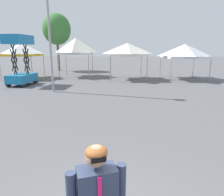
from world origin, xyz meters
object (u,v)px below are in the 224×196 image
Objects in this scene: canopy_tent_center at (22,49)px; canopy_tent_right_of_center at (76,46)px; canopy_tent_far_left at (127,49)px; tree_behind_tents_right at (57,29)px; canopy_tent_behind_right at (184,51)px; scissor_lift at (21,70)px; light_pole_near_lift at (48,7)px.

canopy_tent_right_of_center is (4.71, 1.42, 0.29)m from canopy_tent_center.
tree_behind_tents_right reaches higher than canopy_tent_far_left.
canopy_tent_right_of_center is 1.00× the size of canopy_tent_behind_right.
canopy_tent_center is 0.87× the size of canopy_tent_behind_right.
tree_behind_tents_right is (-0.21, 10.40, 3.83)m from scissor_lift.
canopy_tent_center reaches higher than canopy_tent_far_left.
canopy_tent_right_of_center reaches higher than canopy_tent_behind_right.
tree_behind_tents_right is at bearing 139.96° from canopy_tent_far_left.
canopy_tent_right_of_center is 7.69m from light_pole_near_lift.
scissor_lift is at bearing 143.35° from light_pole_near_lift.
canopy_tent_behind_right is 12.03m from light_pole_near_lift.
canopy_tent_right_of_center is at bearing 161.57° from canopy_tent_far_left.
light_pole_near_lift is at bearing -36.65° from scissor_lift.
canopy_tent_center is at bearing -101.18° from tree_behind_tents_right.
light_pole_near_lift is (-10.08, -6.03, 2.59)m from canopy_tent_behind_right.
canopy_tent_center is at bearing 112.95° from scissor_lift.
canopy_tent_behind_right is at bearing 15.67° from scissor_lift.
canopy_tent_far_left is at bearing -40.04° from tree_behind_tents_right.
light_pole_near_lift is at bearing -75.34° from tree_behind_tents_right.
light_pole_near_lift reaches higher than canopy_tent_right_of_center.
light_pole_near_lift is at bearing -51.98° from canopy_tent_center.
canopy_tent_center is at bearing -179.76° from canopy_tent_behind_right.
canopy_tent_far_left is 0.37× the size of light_pole_near_lift.
canopy_tent_behind_right is (14.74, 0.06, -0.15)m from canopy_tent_center.
tree_behind_tents_right is (-13.41, 6.69, 2.47)m from canopy_tent_behind_right.
scissor_lift is (1.54, -3.64, -1.51)m from canopy_tent_center.
canopy_tent_far_left is 11.09m from tree_behind_tents_right.
canopy_tent_center is 9.64m from canopy_tent_far_left.
light_pole_near_lift is at bearing -90.34° from canopy_tent_right_of_center.
canopy_tent_behind_right is at bearing 30.87° from light_pole_near_lift.
tree_behind_tents_right is (-8.31, 6.98, 2.33)m from canopy_tent_far_left.
light_pole_near_lift reaches higher than scissor_lift.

